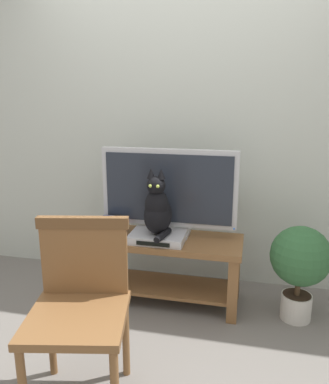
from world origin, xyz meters
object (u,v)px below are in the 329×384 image
media_box (158,236)px  potted_plant (300,262)px  wooden_chair (80,296)px  tv (169,190)px  tv_stand (166,258)px  cat (157,209)px  book_stack (110,228)px

media_box → potted_plant: bearing=1.1°
media_box → wooden_chair: (-0.17, -0.93, 0.02)m
tv → potted_plant: bearing=-7.1°
tv → wooden_chair: bearing=-101.5°
tv → media_box: size_ratio=2.55×
tv_stand → wooden_chair: bearing=-102.4°
cat → potted_plant: size_ratio=0.71×
tv_stand → cat: (-0.05, -0.07, 0.40)m
media_box → book_stack: bearing=-179.3°
potted_plant → tv_stand: bearing=178.0°
media_box → cat: size_ratio=0.82×
tv_stand → tv: (0.00, 0.08, 0.50)m
tv_stand → cat: bearing=-124.8°
tv_stand → potted_plant: 0.94m
wooden_chair → book_stack: (-0.20, 0.93, 0.02)m
wooden_chair → potted_plant: (1.16, 0.95, -0.12)m
tv_stand → wooden_chair: size_ratio=1.20×
tv_stand → cat: 0.41m
book_stack → potted_plant: size_ratio=0.37×
wooden_chair → potted_plant: 1.50m
tv → potted_plant: tv is taller
media_box → potted_plant: potted_plant is taller
potted_plant → cat: bearing=-178.0°
tv_stand → wooden_chair: 1.03m
wooden_chair → potted_plant: bearing=39.5°
cat → book_stack: cat is taller
tv → potted_plant: (0.94, -0.12, -0.42)m
tv_stand → potted_plant: potted_plant is taller
cat → book_stack: (-0.37, 0.01, -0.17)m
wooden_chair → media_box: bearing=79.7°
wooden_chair → book_stack: bearing=102.0°
tv → media_box: tv is taller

